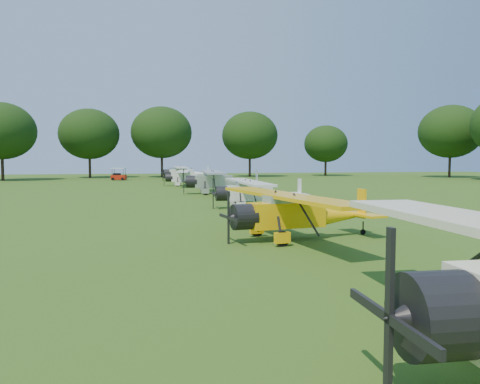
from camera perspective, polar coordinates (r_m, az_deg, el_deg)
The scene contains 9 objects.
ground at distance 30.79m, azimuth -0.52°, elevation -2.09°, with size 160.00×160.00×0.00m, color #304D13.
tree_belt at distance 32.04m, azimuth 5.83°, elevation 12.53°, with size 137.36×130.27×14.52m.
aircraft_2 at distance 19.21m, azimuth 6.99°, elevation -2.21°, with size 6.59×10.45×2.05m.
aircraft_3 at distance 31.46m, azimuth 1.96°, elevation 0.18°, with size 6.38×10.15×2.00m.
aircraft_4 at distance 44.37m, azimuth -2.50°, elevation 1.54°, with size 7.45×11.88×2.33m.
aircraft_5 at distance 57.99m, azimuth -6.31°, elevation 1.93°, with size 6.60×10.47×2.06m.
aircraft_6 at distance 72.17m, azimuth -6.74°, elevation 2.46°, with size 7.45×11.84×2.34m.
aircraft_7 at distance 85.60m, azimuth -7.76°, elevation 2.49°, with size 5.80×9.21×1.82m.
golf_cart at distance 75.79m, azimuth -14.59°, elevation 1.88°, with size 2.50×1.89×1.91m.
Camera 1 is at (-6.17, -29.98, 3.27)m, focal length 35.00 mm.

